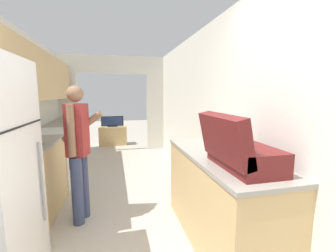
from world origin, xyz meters
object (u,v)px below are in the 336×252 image
object	(u,v)px
range_oven	(52,158)
person	(78,151)
television	(112,122)
tv_cabinet	(113,136)
suitcase	(237,150)

from	to	relation	value
range_oven	person	distance (m)	1.43
range_oven	television	size ratio (longest dim) A/B	1.66
tv_cabinet	person	bearing A→B (deg)	-95.02
television	range_oven	bearing A→B (deg)	-108.74
suitcase	television	world-z (taller)	suitcase
suitcase	tv_cabinet	distance (m)	5.45
person	tv_cabinet	size ratio (longest dim) A/B	2.01
television	suitcase	bearing A→B (deg)	-79.10
range_oven	tv_cabinet	bearing A→B (deg)	71.51
television	person	bearing A→B (deg)	-95.08
person	tv_cabinet	world-z (taller)	person
range_oven	suitcase	world-z (taller)	suitcase
person	television	xyz separation A→B (m)	(0.36, 4.10, -0.16)
person	suitcase	size ratio (longest dim) A/B	2.40
person	television	size ratio (longest dim) A/B	2.51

